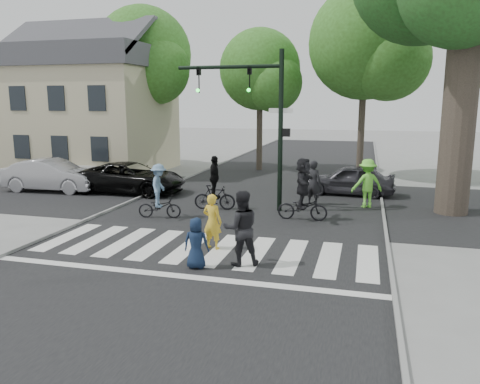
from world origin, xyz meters
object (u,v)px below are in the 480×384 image
object	(u,v)px
pedestrian_child	(196,243)
cyclist_mid	(215,188)
cyclist_left	(159,195)
cyclist_right	(303,193)
traffic_signal	(259,108)
car_suv	(131,178)
car_silver	(52,175)
pedestrian_adult	(241,228)
car_grey	(349,180)
pedestrian_woman	(212,222)

from	to	relation	value
pedestrian_child	cyclist_mid	size ratio (longest dim) A/B	0.62
cyclist_left	cyclist_right	distance (m)	5.11
traffic_signal	cyclist_left	world-z (taller)	traffic_signal
traffic_signal	car_suv	distance (m)	7.39
traffic_signal	cyclist_right	xyz separation A→B (m)	(1.89, -1.19, -2.91)
pedestrian_child	car_silver	world-z (taller)	car_silver
pedestrian_adult	car_grey	world-z (taller)	pedestrian_adult
cyclist_mid	car_grey	world-z (taller)	cyclist_mid
cyclist_mid	cyclist_left	bearing A→B (deg)	-129.96
car_suv	car_grey	xyz separation A→B (m)	(9.70, 2.16, -0.02)
cyclist_left	cyclist_mid	distance (m)	2.33
pedestrian_woman	car_grey	world-z (taller)	pedestrian_woman
cyclist_left	pedestrian_child	bearing A→B (deg)	-55.76
pedestrian_child	car_suv	world-z (taller)	car_suv
car_silver	traffic_signal	bearing A→B (deg)	-100.07
cyclist_left	cyclist_right	bearing A→B (deg)	11.61
car_suv	car_grey	world-z (taller)	car_suv
pedestrian_child	cyclist_left	distance (m)	5.49
car_silver	car_grey	world-z (taller)	car_silver
car_suv	pedestrian_adult	bearing A→B (deg)	-136.37
pedestrian_child	cyclist_mid	xyz separation A→B (m)	(-1.59, 6.32, 0.21)
car_grey	car_suv	bearing A→B (deg)	-73.60
cyclist_mid	pedestrian_adult	bearing A→B (deg)	-65.75
traffic_signal	car_suv	bearing A→B (deg)	164.12
pedestrian_woman	cyclist_mid	bearing A→B (deg)	-60.23
pedestrian_woman	cyclist_mid	distance (m)	4.93
pedestrian_adult	cyclist_left	size ratio (longest dim) A/B	0.99
pedestrian_woman	cyclist_right	bearing A→B (deg)	-104.85
pedestrian_child	cyclist_left	world-z (taller)	cyclist_left
cyclist_right	car_suv	bearing A→B (deg)	160.03
cyclist_left	car_silver	distance (m)	7.82
pedestrian_adult	car_grey	bearing A→B (deg)	-126.76
cyclist_left	cyclist_right	size ratio (longest dim) A/B	0.89
pedestrian_adult	cyclist_left	world-z (taller)	cyclist_left
pedestrian_adult	car_silver	distance (m)	13.38
cyclist_right	car_grey	size ratio (longest dim) A/B	0.56
cyclist_mid	cyclist_right	bearing A→B (deg)	-12.24
pedestrian_adult	cyclist_right	distance (m)	5.10
traffic_signal	cyclist_left	bearing A→B (deg)	-144.54
pedestrian_woman	car_silver	world-z (taller)	pedestrian_woman
cyclist_right	car_suv	distance (m)	8.83
cyclist_mid	car_suv	world-z (taller)	cyclist_mid
pedestrian_woman	pedestrian_adult	size ratio (longest dim) A/B	0.82
pedestrian_woman	cyclist_left	xyz separation A→B (m)	(-2.98, 2.92, 0.05)
pedestrian_child	car_grey	world-z (taller)	car_grey
pedestrian_child	cyclist_right	size ratio (longest dim) A/B	0.59
pedestrian_woman	car_grey	distance (m)	9.75
car_grey	pedestrian_woman	bearing A→B (deg)	-16.80
pedestrian_woman	car_silver	xyz separation A→B (m)	(-10.00, 6.36, -0.04)
pedestrian_woman	cyclist_left	world-z (taller)	cyclist_left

